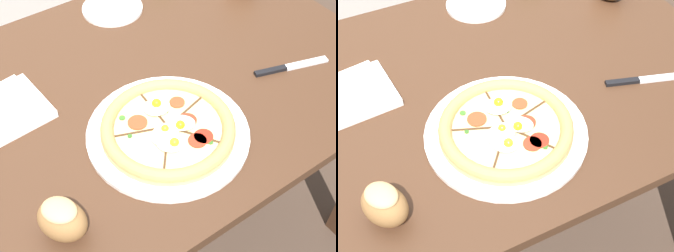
{
  "view_description": "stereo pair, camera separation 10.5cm",
  "coord_description": "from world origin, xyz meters",
  "views": [
    {
      "loc": [
        -0.37,
        -0.76,
        1.57
      ],
      "look_at": [
        0.04,
        -0.18,
        0.79
      ],
      "focal_mm": 50.0,
      "sensor_mm": 36.0,
      "label": 1
    },
    {
      "loc": [
        -0.28,
        -0.81,
        1.57
      ],
      "look_at": [
        0.04,
        -0.18,
        0.79
      ],
      "focal_mm": 50.0,
      "sensor_mm": 36.0,
      "label": 2
    }
  ],
  "objects": [
    {
      "name": "napkin_folded",
      "position": [
        -0.25,
        0.09,
        0.78
      ],
      "size": [
        0.21,
        0.19,
        0.04
      ],
      "rotation": [
        0.0,
        0.0,
        0.07
      ],
      "color": "white",
      "rests_on": "dining_table"
    },
    {
      "name": "knife_main",
      "position": [
        0.44,
        -0.18,
        0.76
      ],
      "size": [
        0.21,
        0.08,
        0.01
      ],
      "rotation": [
        0.0,
        0.0,
        -0.31
      ],
      "color": "silver",
      "rests_on": "dining_table"
    },
    {
      "name": "ground_plane",
      "position": [
        0.0,
        0.0,
        0.0
      ],
      "size": [
        12.0,
        12.0,
        0.0
      ],
      "primitive_type": "plane",
      "color": "#3D2D23"
    },
    {
      "name": "pizza",
      "position": [
        0.04,
        -0.18,
        0.78
      ],
      "size": [
        0.37,
        0.37,
        0.05
      ],
      "color": "white",
      "rests_on": "dining_table"
    },
    {
      "name": "dining_table",
      "position": [
        0.0,
        0.0,
        0.66
      ],
      "size": [
        1.45,
        0.88,
        0.76
      ],
      "color": "#422819",
      "rests_on": "ground_plane"
    },
    {
      "name": "bread_piece_mid",
      "position": [
        -0.27,
        -0.27,
        0.81
      ],
      "size": [
        0.12,
        0.13,
        0.09
      ],
      "rotation": [
        0.0,
        0.0,
        2.09
      ],
      "color": "olive",
      "rests_on": "dining_table"
    },
    {
      "name": "side_saucer",
      "position": [
        0.19,
        0.32,
        0.76
      ],
      "size": [
        0.18,
        0.18,
        0.01
      ],
      "color": "white",
      "rests_on": "dining_table"
    }
  ]
}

